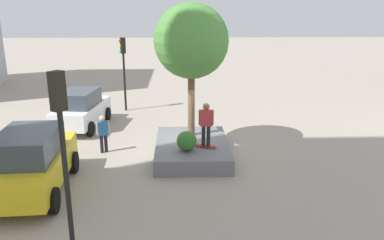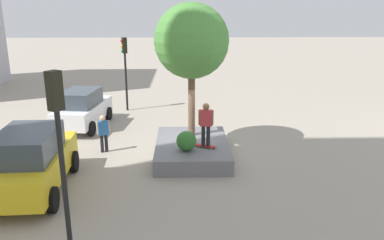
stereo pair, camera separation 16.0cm
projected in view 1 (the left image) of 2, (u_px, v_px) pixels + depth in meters
The scene contains 11 objects.
ground_plane at pixel (188, 151), 15.83m from camera, with size 120.00×120.00×0.00m, color #9E9384.
planter_ledge at pixel (192, 149), 15.29m from camera, with size 4.04×2.82×0.59m, color slate.
plaza_tree at pixel (191, 42), 14.96m from camera, with size 2.93×2.93×5.30m.
boxwood_shrub at pixel (187, 141), 14.20m from camera, with size 0.74×0.74×0.74m, color #2D6628.
skateboard at pixel (206, 146), 14.59m from camera, with size 0.51×0.82×0.07m.
skateboarder at pixel (206, 121), 14.32m from camera, with size 0.26×0.56×1.66m.
taxi_cab at pixel (32, 161), 12.09m from camera, with size 4.55×2.29×2.07m.
police_car at pixel (81, 109), 18.71m from camera, with size 4.20×2.28×1.87m.
traffic_light_corner at pixel (123, 61), 21.30m from camera, with size 0.35×0.37×4.08m.
traffic_light_median at pixel (62, 135), 8.39m from camera, with size 0.36×0.37×4.43m.
passerby_with_bag at pixel (103, 131), 15.51m from camera, with size 0.33×0.49×1.55m.
Camera 1 is at (-14.82, 0.35, 5.72)m, focal length 36.20 mm.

